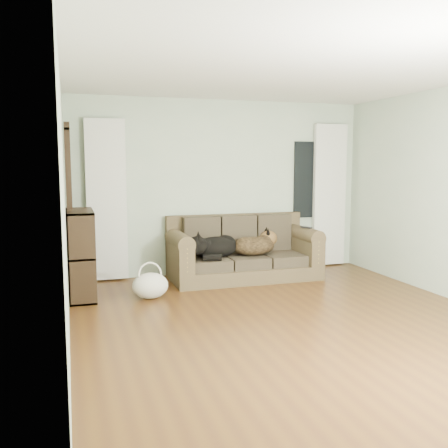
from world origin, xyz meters
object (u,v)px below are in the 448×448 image
object	(u,v)px
sofa	(244,248)
bookshelf	(81,257)
dog_black_lab	(213,248)
dog_shepherd	(256,245)
tote_bag	(150,286)

from	to	relation	value
sofa	bookshelf	distance (m)	2.30
bookshelf	sofa	bearing A→B (deg)	1.08
dog_black_lab	dog_shepherd	size ratio (longest dim) A/B	1.04
sofa	bookshelf	xyz separation A→B (m)	(-2.28, -0.33, 0.05)
sofa	tote_bag	size ratio (longest dim) A/B	4.74
tote_bag	bookshelf	xyz separation A→B (m)	(-0.81, 0.35, 0.34)
tote_bag	bookshelf	distance (m)	0.94
tote_bag	bookshelf	size ratio (longest dim) A/B	0.41
bookshelf	tote_bag	bearing A→B (deg)	-30.29
dog_black_lab	tote_bag	distance (m)	1.22
tote_bag	bookshelf	world-z (taller)	bookshelf
sofa	tote_bag	world-z (taller)	sofa
bookshelf	dog_shepherd	bearing A→B (deg)	-0.31
sofa	dog_black_lab	world-z (taller)	sofa
dog_shepherd	bookshelf	bearing A→B (deg)	-3.11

